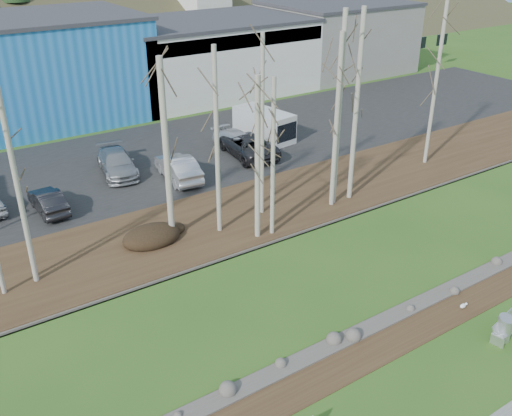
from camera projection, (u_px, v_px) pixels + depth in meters
ground at (449, 362)px, 21.31m from camera, size 200.00×200.00×0.00m
dirt_strip at (407, 332)px, 22.87m from camera, size 80.00×1.80×0.03m
near_bank_rocks at (389, 319)px, 23.62m from camera, size 80.00×0.80×0.50m
river at (325, 274)px, 26.67m from camera, size 80.00×8.00×0.90m
far_bank_rocks at (274, 238)px, 29.72m from camera, size 80.00×0.80×0.46m
far_bank at (241, 214)px, 32.07m from camera, size 80.00×7.00×0.15m
parking_lot at (161, 157)px, 39.88m from camera, size 80.00×14.00×0.14m
building_blue at (13, 72)px, 45.49m from camera, size 20.40×12.24×8.30m
building_white at (209, 55)px, 54.77m from camera, size 18.36×12.24×6.80m
building_grey at (336, 36)px, 62.64m from camera, size 14.28×12.24×7.30m
bench_damaged at (505, 328)px, 22.49m from camera, size 1.82×0.88×0.78m
litter_bin at (504, 329)px, 22.27m from camera, size 0.61×0.61×0.97m
seagull at (463, 306)px, 24.19m from camera, size 0.39×0.19×0.29m
dirt_mound at (151, 236)px, 29.04m from camera, size 3.06×2.16×0.60m
birch_0 at (16, 178)px, 23.68m from camera, size 0.24×0.24×10.17m
birch_2 at (166, 152)px, 27.60m from camera, size 0.32×0.32×9.24m
birch_3 at (217, 144)px, 28.08m from camera, size 0.24×0.24×9.63m
birch_4 at (258, 160)px, 27.80m from camera, size 0.28×0.28×8.40m
birch_5 at (262, 129)px, 29.93m from camera, size 0.22×0.22×9.81m
birch_6 at (273, 159)px, 28.13m from camera, size 0.22×0.22×8.25m
birch_7 at (356, 109)px, 31.48m from camera, size 0.27×0.27×10.80m
birch_8 at (336, 123)px, 30.86m from camera, size 0.27×0.27×9.72m
birch_9 at (436, 83)px, 36.45m from camera, size 0.24×0.24×10.86m
birch_10 at (339, 112)px, 30.85m from camera, size 0.27×0.27×10.80m
car_1 at (48, 201)px, 31.91m from camera, size 1.43×3.90×1.27m
car_2 at (117, 163)px, 36.81m from camera, size 2.93×5.34×1.47m
car_3 at (178, 168)px, 35.96m from camera, size 2.15×4.89×1.56m
car_4 at (248, 145)px, 39.68m from camera, size 3.21×5.88×1.56m
car_5 at (238, 141)px, 40.70m from camera, size 2.31×4.74×1.33m
van_white at (266, 125)px, 42.64m from camera, size 2.73×5.16×2.15m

